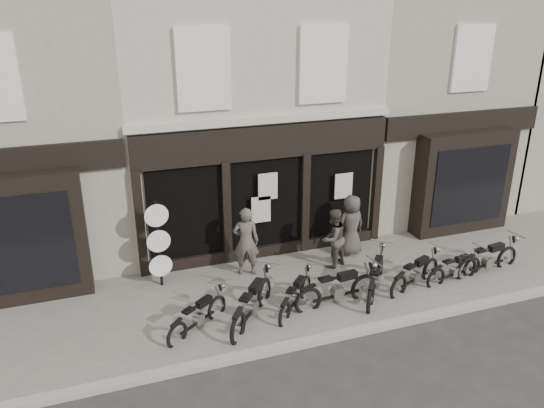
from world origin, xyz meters
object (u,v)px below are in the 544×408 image
object	(u,v)px
motorcycle_3	(338,291)
advert_sign_post	(159,248)
motorcycle_2	(296,298)
motorcycle_6	(455,271)
motorcycle_1	(252,306)
man_left	(246,241)
man_centre	(333,238)
motorcycle_5	(415,276)
man_right	(351,225)
motorcycle_4	(376,280)
motorcycle_0	(198,318)
motorcycle_7	(488,261)

from	to	relation	value
motorcycle_3	advert_sign_post	distance (m)	4.56
motorcycle_3	advert_sign_post	world-z (taller)	advert_sign_post
motorcycle_2	motorcycle_6	size ratio (longest dim) A/B	0.82
motorcycle_1	man_left	world-z (taller)	man_left
motorcycle_3	man_centre	bearing A→B (deg)	63.36
motorcycle_5	man_right	bearing A→B (deg)	85.87
motorcycle_1	advert_sign_post	bearing A→B (deg)	77.56
motorcycle_4	advert_sign_post	xyz separation A→B (m)	(-5.01, 2.10, 0.75)
motorcycle_3	motorcycle_5	distance (m)	2.26
motorcycle_3	man_right	world-z (taller)	man_right
motorcycle_0	advert_sign_post	xyz separation A→B (m)	(-0.50, 2.18, 0.83)
motorcycle_6	man_centre	size ratio (longest dim) A/B	1.14
man_left	man_centre	bearing A→B (deg)	-173.07
motorcycle_5	motorcycle_0	bearing A→B (deg)	157.35
advert_sign_post	motorcycle_4	bearing A→B (deg)	-26.26
motorcycle_7	man_centre	xyz separation A→B (m)	(-3.82, 1.68, 0.53)
motorcycle_4	motorcycle_7	bearing A→B (deg)	-52.93
motorcycle_6	motorcycle_7	world-z (taller)	motorcycle_7
motorcycle_3	motorcycle_7	world-z (taller)	motorcycle_3
man_left	man_right	distance (m)	3.16
man_right	motorcycle_3	bearing A→B (deg)	47.96
motorcycle_7	advert_sign_post	bearing A→B (deg)	158.34
motorcycle_1	motorcycle_5	bearing A→B (deg)	-49.86
man_right	advert_sign_post	size ratio (longest dim) A/B	0.73
motorcycle_7	advert_sign_post	size ratio (longest dim) A/B	0.89
man_centre	man_right	xyz separation A→B (m)	(0.80, 0.51, 0.06)
motorcycle_2	motorcycle_3	size ratio (longest dim) A/B	0.68
motorcycle_2	man_left	size ratio (longest dim) A/B	0.82
motorcycle_2	motorcycle_5	xyz separation A→B (m)	(3.28, -0.06, 0.02)
motorcycle_0	motorcycle_5	xyz separation A→B (m)	(5.64, 0.01, 0.03)
man_centre	advert_sign_post	distance (m)	4.62
motorcycle_1	man_right	size ratio (longest dim) A/B	1.10
motorcycle_5	motorcycle_7	distance (m)	2.28
motorcycle_6	motorcycle_1	bearing A→B (deg)	170.59
motorcycle_6	man_left	distance (m)	5.53
motorcycle_0	advert_sign_post	size ratio (longest dim) A/B	0.68
motorcycle_6	motorcycle_7	bearing A→B (deg)	-4.80
motorcycle_4	motorcycle_7	size ratio (longest dim) A/B	0.89
motorcycle_5	man_centre	distance (m)	2.36
motorcycle_4	man_left	xyz separation A→B (m)	(-2.77, 1.99, 0.62)
man_centre	motorcycle_3	bearing A→B (deg)	44.00
motorcycle_7	motorcycle_3	bearing A→B (deg)	174.07
man_centre	advert_sign_post	world-z (taller)	advert_sign_post
motorcycle_2	advert_sign_post	distance (m)	3.64
motorcycle_2	man_left	world-z (taller)	man_left
motorcycle_5	man_right	size ratio (longest dim) A/B	1.09
man_right	man_left	bearing A→B (deg)	-6.09
man_centre	motorcycle_7	bearing A→B (deg)	131.95
motorcycle_1	motorcycle_7	bearing A→B (deg)	-50.00
man_left	man_right	world-z (taller)	man_left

